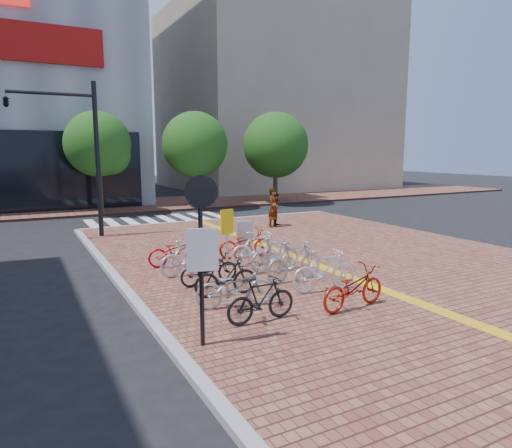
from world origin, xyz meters
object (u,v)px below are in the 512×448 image
bike_3 (209,268)px  utility_box (244,238)px  bike_9 (275,254)px  bike_4 (188,257)px  bike_5 (176,251)px  bike_10 (258,248)px  yellow_sign (227,227)px  bike_6 (353,288)px  bike_8 (294,261)px  bike_1 (235,287)px  notice_sign (202,240)px  bike_7 (325,270)px  pedestrian_a (273,208)px  bike_2 (226,277)px  pedestrian_b (276,209)px  traffic_light_pole (57,130)px  bike_0 (261,299)px  bike_11 (246,244)px

bike_3 → utility_box: 3.80m
bike_9 → bike_4: bearing=66.1°
bike_3 → bike_5: (-0.15, 2.39, 0.03)m
bike_4 → bike_3: bearing=-178.0°
bike_10 → bike_4: bearing=93.4°
bike_3 → yellow_sign: size_ratio=0.93×
bike_6 → bike_8: (0.02, 2.57, 0.08)m
bike_1 → notice_sign: bearing=150.7°
bike_3 → bike_7: bike_7 is taller
bike_5 → pedestrian_a: 8.33m
bike_2 → pedestrian_b: bearing=-31.9°
bike_3 → traffic_light_pole: 10.22m
bike_2 → bike_7: (2.43, -0.85, 0.06)m
bike_5 → pedestrian_b: pedestrian_b is taller
pedestrian_b → utility_box: (-4.21, -4.96, -0.21)m
bike_9 → pedestrian_a: (4.09, 7.19, 0.41)m
bike_9 → notice_sign: notice_sign is taller
bike_0 → traffic_light_pole: size_ratio=0.25×
bike_7 → bike_4: bearing=45.6°
bike_1 → bike_5: (0.01, 4.41, -0.02)m
bike_2 → notice_sign: notice_sign is taller
bike_4 → notice_sign: bearing=156.8°
bike_6 → pedestrian_b: size_ratio=1.18×
bike_11 → pedestrian_b: size_ratio=1.17×
bike_7 → bike_0: bearing=120.7°
bike_2 → bike_8: bearing=-76.5°
bike_3 → bike_10: bike_10 is taller
notice_sign → bike_0: bearing=20.4°
bike_3 → pedestrian_a: (6.39, 7.52, 0.49)m
bike_4 → bike_7: bike_7 is taller
bike_8 → bike_9: bearing=-9.4°
bike_3 → pedestrian_b: pedestrian_b is taller
bike_0 → bike_3: 3.14m
bike_10 → utility_box: size_ratio=1.54×
yellow_sign → bike_7: bearing=-72.8°
bike_1 → bike_9: 3.41m
bike_8 → bike_0: bearing=128.3°
bike_3 → yellow_sign: (1.29, 1.63, 0.82)m
notice_sign → bike_7: bearing=22.8°
bike_1 → bike_3: size_ratio=1.11×
traffic_light_pole → bike_9: bearing=-58.9°
pedestrian_b → bike_2: bearing=-134.0°
bike_5 → pedestrian_b: size_ratio=1.12×
bike_7 → yellow_sign: 3.87m
bike_3 → traffic_light_pole: bearing=14.4°
pedestrian_b → traffic_light_pole: 10.34m
bike_2 → bike_6: bearing=-130.0°
bike_1 → bike_2: 0.87m
bike_5 → bike_7: bearing=-148.0°
bike_6 → yellow_sign: size_ratio=1.05×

